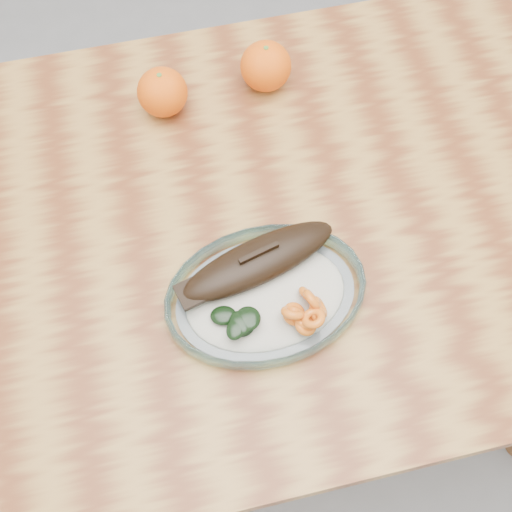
# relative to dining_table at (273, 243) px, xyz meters

# --- Properties ---
(ground) EXTENTS (3.00, 3.00, 0.00)m
(ground) POSITION_rel_dining_table_xyz_m (0.00, 0.00, -0.65)
(ground) COLOR slate
(ground) RESTS_ON ground
(dining_table) EXTENTS (1.20, 0.80, 0.75)m
(dining_table) POSITION_rel_dining_table_xyz_m (0.00, 0.00, 0.00)
(dining_table) COLOR brown
(dining_table) RESTS_ON ground
(plated_meal) EXTENTS (0.54, 0.54, 0.08)m
(plated_meal) POSITION_rel_dining_table_xyz_m (-0.05, -0.13, 0.12)
(plated_meal) COLOR white
(plated_meal) RESTS_ON dining_table
(orange_left) EXTENTS (0.08, 0.08, 0.08)m
(orange_left) POSITION_rel_dining_table_xyz_m (-0.13, 0.24, 0.14)
(orange_left) COLOR #E04304
(orange_left) RESTS_ON dining_table
(orange_right) EXTENTS (0.08, 0.08, 0.08)m
(orange_right) POSITION_rel_dining_table_xyz_m (0.05, 0.25, 0.14)
(orange_right) COLOR #E04304
(orange_right) RESTS_ON dining_table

